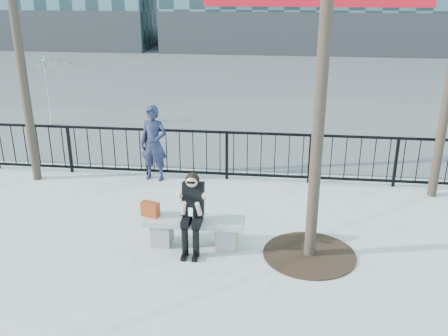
# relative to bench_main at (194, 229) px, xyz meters

# --- Properties ---
(ground) EXTENTS (120.00, 120.00, 0.00)m
(ground) POSITION_rel_bench_main_xyz_m (0.00, 0.00, -0.30)
(ground) COLOR #A0A09B
(ground) RESTS_ON ground
(street_surface) EXTENTS (60.00, 23.00, 0.01)m
(street_surface) POSITION_rel_bench_main_xyz_m (0.00, 15.00, -0.30)
(street_surface) COLOR #474747
(street_surface) RESTS_ON ground
(railing) EXTENTS (14.00, 0.06, 1.10)m
(railing) POSITION_rel_bench_main_xyz_m (0.00, 3.00, 0.25)
(railing) COLOR black
(railing) RESTS_ON ground
(tree_grate) EXTENTS (1.50, 1.50, 0.02)m
(tree_grate) POSITION_rel_bench_main_xyz_m (1.90, -0.10, -0.29)
(tree_grate) COLOR black
(tree_grate) RESTS_ON ground
(bench_main) EXTENTS (1.65, 0.46, 0.49)m
(bench_main) POSITION_rel_bench_main_xyz_m (0.00, 0.00, 0.00)
(bench_main) COLOR slate
(bench_main) RESTS_ON ground
(seated_woman) EXTENTS (0.50, 0.64, 1.34)m
(seated_woman) POSITION_rel_bench_main_xyz_m (0.00, -0.16, 0.37)
(seated_woman) COLOR black
(seated_woman) RESTS_ON ground
(handbag) EXTENTS (0.33, 0.22, 0.25)m
(handbag) POSITION_rel_bench_main_xyz_m (-0.74, 0.02, 0.31)
(handbag) COLOR maroon
(handbag) RESTS_ON bench_main
(shopping_bag) EXTENTS (0.41, 0.19, 0.38)m
(shopping_bag) POSITION_rel_bench_main_xyz_m (0.55, -0.07, -0.11)
(shopping_bag) COLOR tan
(shopping_bag) RESTS_ON ground
(standing_man) EXTENTS (0.66, 0.48, 1.67)m
(standing_man) POSITION_rel_bench_main_xyz_m (-1.38, 2.80, 0.53)
(standing_man) COLOR black
(standing_man) RESTS_ON ground
(vendor_umbrella) EXTENTS (2.85, 2.88, 2.08)m
(vendor_umbrella) POSITION_rel_bench_main_xyz_m (-5.60, 6.63, 0.74)
(vendor_umbrella) COLOR yellow
(vendor_umbrella) RESTS_ON ground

